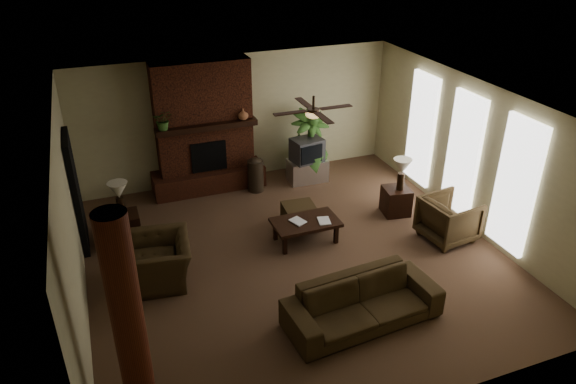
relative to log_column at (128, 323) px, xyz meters
name	(u,v)px	position (x,y,z in m)	size (l,w,h in m)	color
room_shell	(297,186)	(2.95, 2.40, 0.00)	(7.00, 7.00, 7.00)	brown
fireplace	(205,138)	(2.15, 5.62, -0.24)	(2.40, 0.70, 2.80)	#532516
windows	(463,155)	(6.40, 2.60, -0.05)	(0.08, 3.65, 2.35)	white
log_column	(128,323)	(0.00, 0.00, 0.00)	(0.36, 0.36, 2.80)	#5D2717
doorway	(76,192)	(-0.49, 4.20, -0.35)	(0.10, 1.00, 2.10)	black
ceiling_fan	(313,112)	(3.35, 2.70, 1.13)	(1.35, 1.35, 0.37)	black
sofa	(363,296)	(3.25, 0.52, -0.95)	(2.31, 0.68, 0.90)	#3D2E1A
armchair_left	(159,254)	(0.65, 2.60, -0.91)	(1.12, 0.73, 0.98)	#3D2E1A
armchair_right	(449,217)	(5.79, 1.98, -0.95)	(0.88, 0.82, 0.91)	#3D2E1A
coffee_table	(306,224)	(3.30, 2.82, -1.03)	(1.20, 0.70, 0.43)	black
ottoman	(299,215)	(3.42, 3.42, -1.20)	(0.60, 0.60, 0.40)	#3D2E1A
tv_stand	(307,170)	(4.31, 5.14, -1.15)	(0.85, 0.50, 0.50)	silver
tv	(307,150)	(4.28, 5.10, -0.64)	(0.72, 0.61, 0.52)	#373739
floor_vase	(256,172)	(3.07, 5.09, -0.97)	(0.34, 0.34, 0.77)	#2E2419
floor_plant	(308,160)	(4.37, 5.26, -0.95)	(0.89, 1.59, 0.89)	#365D25
side_table_left	(126,227)	(0.24, 4.02, -1.12)	(0.50, 0.50, 0.55)	black
lamp_left	(119,193)	(0.21, 4.01, -0.40)	(0.45, 0.45, 0.65)	black
side_table_right	(396,201)	(5.39, 3.15, -1.12)	(0.50, 0.50, 0.55)	black
lamp_right	(402,169)	(5.42, 3.10, -0.40)	(0.37, 0.37, 0.65)	black
mantel_plant	(163,122)	(1.29, 5.34, 0.32)	(0.38, 0.42, 0.33)	#365D25
mantel_vase	(243,114)	(2.93, 5.35, 0.27)	(0.22, 0.23, 0.22)	#975E3C
book_a	(293,217)	(3.05, 2.80, -0.83)	(0.22, 0.03, 0.29)	#999999
book_b	(319,215)	(3.50, 2.71, -0.82)	(0.21, 0.02, 0.29)	#999999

